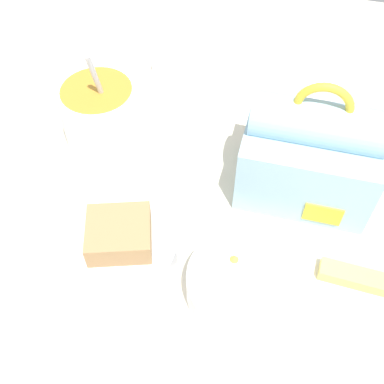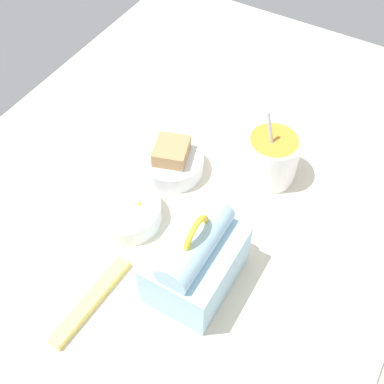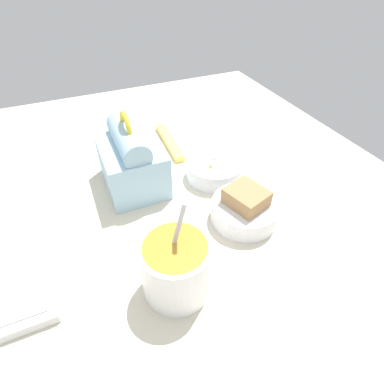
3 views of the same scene
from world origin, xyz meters
The scene contains 7 objects.
desk_surface centered at (0.00, 0.00, 1.00)cm, with size 140.00×110.00×2.00cm.
keyboard centered at (4.81, 30.47, 3.02)cm, with size 35.19×13.83×2.10cm.
lunch_bag centered at (14.49, 4.76, 8.54)cm, with size 16.82×12.55×17.76cm.
soup_cup centered at (-14.15, 5.61, 7.37)cm, with size 10.78×10.78×17.19cm.
bento_bowl_sandwich centered at (-5.13, -12.22, 4.76)cm, with size 13.10×13.10×7.41cm.
bento_bowl_snacks centered at (9.71, -13.06, 4.27)cm, with size 13.09×13.09×5.64cm.
chopstick_case centered at (27.34, -8.37, 2.80)cm, with size 18.73×3.33×1.60cm.
Camera 2 is at (49.67, 24.50, 78.39)cm, focal length 45.00 mm.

